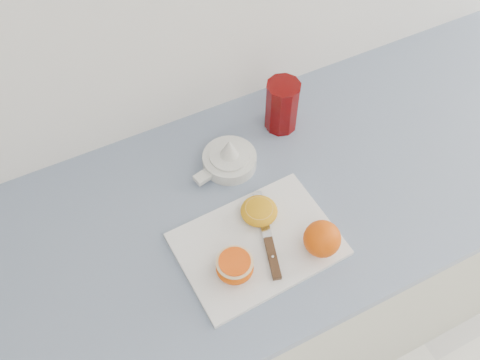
{
  "coord_description": "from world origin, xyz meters",
  "views": [
    {
      "loc": [
        -0.43,
        1.12,
        1.88
      ],
      "look_at": [
        -0.13,
        1.72,
        0.96
      ],
      "focal_mm": 40.0,
      "sensor_mm": 36.0,
      "label": 1
    }
  ],
  "objects_px": {
    "red_tumbler": "(282,107)",
    "cutting_board": "(258,244)",
    "citrus_juicer": "(229,159)",
    "half_orange": "(235,267)",
    "counter": "(277,273)"
  },
  "relations": [
    {
      "from": "cutting_board",
      "to": "red_tumbler",
      "type": "xyz_separation_m",
      "value": [
        0.21,
        0.28,
        0.06
      ]
    },
    {
      "from": "cutting_board",
      "to": "citrus_juicer",
      "type": "relative_size",
      "value": 2.04
    },
    {
      "from": "cutting_board",
      "to": "half_orange",
      "type": "distance_m",
      "value": 0.09
    },
    {
      "from": "half_orange",
      "to": "red_tumbler",
      "type": "distance_m",
      "value": 0.42
    },
    {
      "from": "cutting_board",
      "to": "citrus_juicer",
      "type": "height_order",
      "value": "citrus_juicer"
    },
    {
      "from": "citrus_juicer",
      "to": "cutting_board",
      "type": "bearing_deg",
      "value": -100.46
    },
    {
      "from": "citrus_juicer",
      "to": "red_tumbler",
      "type": "xyz_separation_m",
      "value": [
        0.17,
        0.06,
        0.04
      ]
    },
    {
      "from": "cutting_board",
      "to": "citrus_juicer",
      "type": "distance_m",
      "value": 0.22
    },
    {
      "from": "half_orange",
      "to": "red_tumbler",
      "type": "xyz_separation_m",
      "value": [
        0.28,
        0.31,
        0.03
      ]
    },
    {
      "from": "half_orange",
      "to": "citrus_juicer",
      "type": "bearing_deg",
      "value": 66.36
    },
    {
      "from": "cutting_board",
      "to": "citrus_juicer",
      "type": "xyz_separation_m",
      "value": [
        0.04,
        0.22,
        0.02
      ]
    },
    {
      "from": "red_tumbler",
      "to": "counter",
      "type": "bearing_deg",
      "value": -114.09
    },
    {
      "from": "cutting_board",
      "to": "half_orange",
      "type": "height_order",
      "value": "half_orange"
    },
    {
      "from": "counter",
      "to": "half_orange",
      "type": "relative_size",
      "value": 32.26
    },
    {
      "from": "red_tumbler",
      "to": "cutting_board",
      "type": "bearing_deg",
      "value": -127.16
    }
  ]
}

